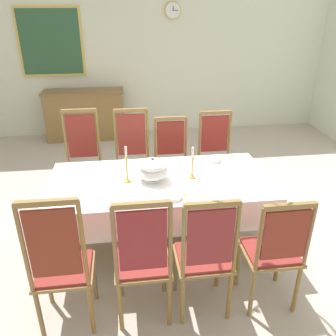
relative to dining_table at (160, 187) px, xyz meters
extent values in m
cube|color=#B5A89C|center=(0.00, 0.25, -0.72)|extent=(7.13, 6.83, 0.04)
cube|color=silver|center=(0.00, 3.70, 1.04)|extent=(7.13, 0.08, 3.48)
cylinder|color=olive|center=(-0.97, -0.41, -0.33)|extent=(0.07, 0.07, 0.75)
cylinder|color=olive|center=(0.97, -0.41, -0.33)|extent=(0.07, 0.07, 0.75)
cylinder|color=brown|center=(-0.97, 0.41, -0.33)|extent=(0.07, 0.07, 0.75)
cylinder|color=#895E3E|center=(0.97, 0.41, -0.33)|extent=(0.07, 0.07, 0.75)
cube|color=olive|center=(0.00, 0.00, 0.01)|extent=(2.01, 0.90, 0.08)
cube|color=olive|center=(0.00, 0.00, 0.06)|extent=(2.13, 1.02, 0.03)
cube|color=white|center=(0.00, 0.00, 0.08)|extent=(2.15, 1.04, 0.00)
cube|color=white|center=(0.00, -0.51, -0.08)|extent=(2.15, 0.00, 0.31)
cube|color=white|center=(0.00, 0.51, -0.08)|extent=(2.15, 0.00, 0.31)
cube|color=white|center=(-1.07, 0.00, -0.08)|extent=(0.00, 1.04, 0.31)
cube|color=white|center=(1.07, 0.00, -0.08)|extent=(0.00, 1.04, 0.31)
cylinder|color=brown|center=(-1.03, -0.67, -0.47)|extent=(0.04, 0.04, 0.48)
cylinder|color=olive|center=(-0.65, -0.67, -0.47)|extent=(0.04, 0.04, 0.48)
cylinder|color=brown|center=(-1.03, -1.03, -0.47)|extent=(0.04, 0.04, 0.48)
cylinder|color=olive|center=(-0.65, -1.03, -0.47)|extent=(0.04, 0.04, 0.48)
cube|color=olive|center=(-0.84, -0.85, -0.22)|extent=(0.44, 0.42, 0.02)
cube|color=maroon|center=(-0.84, -0.85, -0.19)|extent=(0.40, 0.38, 0.02)
cylinder|color=olive|center=(-1.03, -1.04, 0.15)|extent=(0.03, 0.03, 0.71)
cylinder|color=brown|center=(-0.64, -1.04, 0.15)|extent=(0.03, 0.03, 0.71)
cube|color=maroon|center=(-0.84, -1.04, 0.19)|extent=(0.34, 0.02, 0.54)
cube|color=olive|center=(-0.84, -1.04, 0.51)|extent=(0.40, 0.04, 0.04)
cylinder|color=brown|center=(-0.65, 0.67, -0.47)|extent=(0.04, 0.04, 0.48)
cylinder|color=olive|center=(-1.03, 0.67, -0.47)|extent=(0.04, 0.04, 0.48)
cylinder|color=brown|center=(-0.65, 1.03, -0.47)|extent=(0.04, 0.04, 0.48)
cylinder|color=olive|center=(-1.03, 1.03, -0.47)|extent=(0.04, 0.04, 0.48)
cube|color=olive|center=(-0.84, 0.85, -0.22)|extent=(0.44, 0.42, 0.02)
cube|color=maroon|center=(-0.84, 0.85, -0.19)|extent=(0.40, 0.38, 0.02)
cylinder|color=olive|center=(-0.64, 1.04, 0.15)|extent=(0.03, 0.03, 0.71)
cylinder|color=olive|center=(-1.03, 1.04, 0.15)|extent=(0.03, 0.03, 0.71)
cube|color=maroon|center=(-0.84, 1.04, 0.18)|extent=(0.34, 0.02, 0.54)
cube|color=olive|center=(-0.84, 1.04, 0.50)|extent=(0.40, 0.04, 0.04)
cylinder|color=brown|center=(-0.43, -0.67, -0.47)|extent=(0.04, 0.04, 0.48)
cylinder|color=olive|center=(-0.05, -0.67, -0.47)|extent=(0.04, 0.04, 0.48)
cylinder|color=olive|center=(-0.43, -1.03, -0.47)|extent=(0.04, 0.04, 0.48)
cylinder|color=brown|center=(-0.05, -1.03, -0.47)|extent=(0.04, 0.04, 0.48)
cube|color=olive|center=(-0.24, -0.85, -0.22)|extent=(0.44, 0.42, 0.02)
cube|color=maroon|center=(-0.24, -0.85, -0.19)|extent=(0.40, 0.38, 0.02)
cylinder|color=brown|center=(-0.43, -1.04, 0.12)|extent=(0.03, 0.03, 0.65)
cylinder|color=brown|center=(-0.04, -1.04, 0.12)|extent=(0.03, 0.03, 0.65)
cube|color=maroon|center=(-0.24, -1.04, 0.15)|extent=(0.34, 0.02, 0.49)
cube|color=olive|center=(-0.24, -1.04, 0.45)|extent=(0.40, 0.04, 0.04)
cylinder|color=olive|center=(-0.05, 0.67, -0.47)|extent=(0.04, 0.04, 0.48)
cylinder|color=olive|center=(-0.43, 0.67, -0.47)|extent=(0.04, 0.04, 0.48)
cylinder|color=olive|center=(-0.05, 1.03, -0.47)|extent=(0.04, 0.04, 0.48)
cylinder|color=olive|center=(-0.43, 1.03, -0.47)|extent=(0.04, 0.04, 0.48)
cube|color=olive|center=(-0.24, 0.85, -0.22)|extent=(0.44, 0.42, 0.02)
cube|color=maroon|center=(-0.24, 0.85, -0.19)|extent=(0.40, 0.38, 0.02)
cylinder|color=olive|center=(-0.04, 1.04, 0.14)|extent=(0.03, 0.03, 0.69)
cylinder|color=olive|center=(-0.43, 1.04, 0.14)|extent=(0.03, 0.03, 0.69)
cube|color=maroon|center=(-0.24, 1.04, 0.17)|extent=(0.34, 0.02, 0.52)
cube|color=olive|center=(-0.24, 1.04, 0.48)|extent=(0.40, 0.04, 0.04)
cylinder|color=olive|center=(0.06, -0.67, -0.47)|extent=(0.04, 0.04, 0.48)
cylinder|color=brown|center=(0.44, -0.67, -0.47)|extent=(0.04, 0.04, 0.48)
cylinder|color=olive|center=(0.06, -1.03, -0.47)|extent=(0.04, 0.04, 0.48)
cylinder|color=olive|center=(0.44, -1.03, -0.47)|extent=(0.04, 0.04, 0.48)
cube|color=olive|center=(0.25, -0.85, -0.22)|extent=(0.44, 0.42, 0.02)
cube|color=maroon|center=(0.25, -0.85, -0.19)|extent=(0.40, 0.38, 0.02)
cylinder|color=olive|center=(0.05, -1.04, 0.10)|extent=(0.03, 0.03, 0.61)
cylinder|color=brown|center=(0.44, -1.04, 0.10)|extent=(0.03, 0.03, 0.61)
cube|color=maroon|center=(0.25, -1.04, 0.13)|extent=(0.34, 0.02, 0.47)
cube|color=olive|center=(0.25, -1.04, 0.41)|extent=(0.40, 0.04, 0.04)
cylinder|color=olive|center=(0.44, 0.67, -0.47)|extent=(0.04, 0.04, 0.48)
cylinder|color=olive|center=(0.06, 0.67, -0.47)|extent=(0.04, 0.04, 0.48)
cylinder|color=brown|center=(0.44, 1.03, -0.47)|extent=(0.04, 0.04, 0.48)
cylinder|color=olive|center=(0.06, 1.03, -0.47)|extent=(0.04, 0.04, 0.48)
cube|color=olive|center=(0.25, 0.85, -0.22)|extent=(0.44, 0.42, 0.02)
cube|color=maroon|center=(0.25, 0.85, -0.19)|extent=(0.40, 0.38, 0.02)
cylinder|color=brown|center=(0.44, 1.04, 0.08)|extent=(0.03, 0.03, 0.57)
cylinder|color=olive|center=(0.05, 1.04, 0.08)|extent=(0.03, 0.03, 0.57)
cube|color=maroon|center=(0.25, 1.04, 0.11)|extent=(0.34, 0.02, 0.43)
cube|color=olive|center=(0.25, 1.04, 0.36)|extent=(0.40, 0.04, 0.04)
cylinder|color=olive|center=(0.62, -0.67, -0.47)|extent=(0.04, 0.04, 0.48)
cylinder|color=olive|center=(1.00, -0.67, -0.47)|extent=(0.04, 0.04, 0.48)
cylinder|color=olive|center=(0.62, -1.03, -0.47)|extent=(0.04, 0.04, 0.48)
cylinder|color=brown|center=(1.00, -1.03, -0.47)|extent=(0.04, 0.04, 0.48)
cube|color=olive|center=(0.81, -0.85, -0.22)|extent=(0.44, 0.42, 0.02)
cube|color=maroon|center=(0.81, -0.85, -0.19)|extent=(0.40, 0.38, 0.02)
cylinder|color=brown|center=(0.62, -1.04, 0.07)|extent=(0.03, 0.03, 0.55)
cylinder|color=#8B5D40|center=(1.01, -1.04, 0.07)|extent=(0.03, 0.03, 0.55)
cube|color=maroon|center=(0.81, -1.04, 0.10)|extent=(0.34, 0.02, 0.42)
cube|color=olive|center=(0.81, -1.04, 0.35)|extent=(0.40, 0.04, 0.04)
cylinder|color=olive|center=(1.00, 0.67, -0.47)|extent=(0.04, 0.04, 0.48)
cylinder|color=olive|center=(0.62, 0.67, -0.47)|extent=(0.04, 0.04, 0.48)
cylinder|color=brown|center=(1.00, 1.03, -0.47)|extent=(0.04, 0.04, 0.48)
cylinder|color=olive|center=(0.62, 1.03, -0.47)|extent=(0.04, 0.04, 0.48)
cube|color=olive|center=(0.81, 0.85, -0.22)|extent=(0.44, 0.42, 0.02)
cube|color=maroon|center=(0.81, 0.85, -0.19)|extent=(0.40, 0.38, 0.02)
cylinder|color=olive|center=(1.01, 1.04, 0.11)|extent=(0.03, 0.03, 0.62)
cylinder|color=brown|center=(0.62, 1.04, 0.11)|extent=(0.03, 0.03, 0.62)
cube|color=maroon|center=(0.81, 1.04, 0.14)|extent=(0.34, 0.02, 0.47)
cube|color=olive|center=(0.81, 1.04, 0.42)|extent=(0.40, 0.04, 0.04)
cylinder|color=white|center=(-0.07, 0.00, 0.09)|extent=(0.16, 0.16, 0.02)
ellipsoid|color=white|center=(-0.07, 0.00, 0.17)|extent=(0.30, 0.30, 0.13)
ellipsoid|color=white|center=(-0.07, 0.00, 0.24)|extent=(0.27, 0.27, 0.10)
sphere|color=#305181|center=(-0.07, 0.00, 0.30)|extent=(0.03, 0.03, 0.03)
cylinder|color=gold|center=(-0.32, 0.00, 0.09)|extent=(0.07, 0.07, 0.02)
cylinder|color=gold|center=(-0.32, 0.00, 0.21)|extent=(0.02, 0.02, 0.23)
cone|color=gold|center=(-0.32, 0.00, 0.33)|extent=(0.04, 0.04, 0.02)
cylinder|color=silver|center=(-0.32, 0.00, 0.39)|extent=(0.02, 0.02, 0.10)
cylinder|color=gold|center=(0.32, 0.00, 0.09)|extent=(0.07, 0.07, 0.02)
cylinder|color=gold|center=(0.32, 0.00, 0.19)|extent=(0.02, 0.02, 0.19)
cone|color=gold|center=(0.32, 0.00, 0.29)|extent=(0.04, 0.04, 0.02)
cylinder|color=silver|center=(0.32, 0.00, 0.35)|extent=(0.02, 0.02, 0.10)
cylinder|color=white|center=(0.08, -0.38, 0.10)|extent=(0.16, 0.16, 0.03)
cylinder|color=white|center=(0.08, -0.38, 0.10)|extent=(0.13, 0.13, 0.02)
torus|color=#305181|center=(0.08, -0.38, 0.11)|extent=(0.16, 0.16, 0.01)
cylinder|color=white|center=(0.62, 0.36, 0.10)|extent=(0.17, 0.17, 0.03)
cylinder|color=white|center=(0.62, 0.36, 0.10)|extent=(0.14, 0.14, 0.02)
torus|color=#305181|center=(0.62, 0.36, 0.11)|extent=(0.17, 0.17, 0.01)
cube|color=gold|center=(0.19, -0.41, 0.08)|extent=(0.02, 0.14, 0.00)
ellipsoid|color=gold|center=(0.18, -0.33, 0.09)|extent=(0.03, 0.05, 0.01)
cube|color=gold|center=(0.73, 0.32, 0.08)|extent=(0.02, 0.14, 0.00)
ellipsoid|color=gold|center=(0.74, 0.41, 0.09)|extent=(0.03, 0.05, 0.01)
cube|color=olive|center=(-1.02, 3.38, -0.26)|extent=(1.40, 0.44, 0.88)
cube|color=brown|center=(-1.02, 3.38, 0.19)|extent=(1.44, 0.48, 0.02)
cube|color=brown|center=(-0.67, 3.61, -0.26)|extent=(0.59, 0.01, 0.70)
cube|color=brown|center=(-1.37, 3.61, -0.26)|extent=(0.59, 0.01, 0.70)
cylinder|color=#D1B251|center=(0.64, 3.63, 1.51)|extent=(0.29, 0.05, 0.29)
cylinder|color=white|center=(0.64, 3.61, 1.51)|extent=(0.26, 0.01, 0.26)
cube|color=black|center=(0.64, 3.60, 1.54)|extent=(0.01, 0.00, 0.07)
cube|color=black|center=(0.68, 3.60, 1.51)|extent=(0.10, 0.00, 0.01)
cube|color=#D1B251|center=(-1.51, 3.64, 1.00)|extent=(1.11, 0.04, 1.16)
cube|color=#2D5539|center=(-1.51, 3.62, 1.00)|extent=(1.03, 0.01, 1.08)
camera|label=1|loc=(-0.32, -3.02, 1.66)|focal=37.35mm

